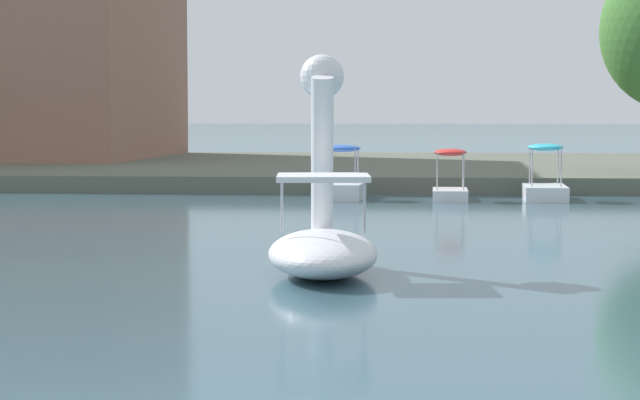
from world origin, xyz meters
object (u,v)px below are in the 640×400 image
Objects in this scene: pedal_boat_blue at (341,184)px; pedal_boat_red at (450,183)px; pedal_boat_cyan at (545,183)px; swan_boat at (323,226)px.

pedal_boat_blue is 2.98m from pedal_boat_red.
pedal_boat_red is 2.60m from pedal_boat_cyan.
pedal_boat_red is 0.81× the size of pedal_boat_cyan.
pedal_boat_blue is at bearing -179.24° from pedal_boat_cyan.
pedal_boat_cyan is at bearing 71.71° from swan_boat.
pedal_boat_blue is at bearing 92.21° from swan_boat.
pedal_boat_cyan is (4.98, 15.07, -0.26)m from swan_boat.
swan_boat is at bearing -108.29° from pedal_boat_cyan.
pedal_boat_cyan is (2.58, 0.30, -0.02)m from pedal_boat_red.
pedal_boat_cyan reaches higher than pedal_boat_blue.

